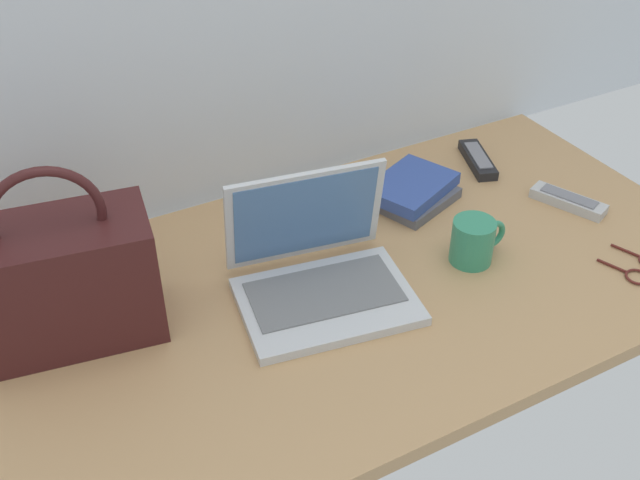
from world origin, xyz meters
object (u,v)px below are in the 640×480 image
Objects in this scene: remote_control_far at (567,200)px; handbag at (63,280)px; laptop at (319,271)px; coffee_mug at (474,241)px; book_stack at (411,191)px; remote_control_near at (478,159)px.

handbag is (-1.03, 0.11, 0.10)m from remote_control_far.
laptop reaches higher than coffee_mug.
laptop is 0.36m from book_stack.
remote_control_near is at bearing 50.22° from coffee_mug.
coffee_mug reaches higher than book_stack.
coffee_mug is 0.75m from handbag.
remote_control_far is (0.60, -0.00, -0.03)m from laptop.
remote_control_near is at bearing 22.69° from laptop.
remote_control_far is at bearing -31.42° from book_stack.
remote_control_near is 0.24m from remote_control_far.
coffee_mug is at bearing -93.11° from book_stack.
coffee_mug reaches higher than remote_control_far.
remote_control_near is at bearing 105.03° from remote_control_far.
remote_control_near is (0.24, 0.29, -0.03)m from coffee_mug.
remote_control_far is at bearing -5.88° from handbag.
coffee_mug is 0.53× the size of book_stack.
handbag reaches higher than book_stack.
handbag is at bearing -172.73° from remote_control_near.
handbag is at bearing 174.12° from remote_control_far.
coffee_mug is at bearing -169.33° from remote_control_far.
laptop is 2.07× the size of remote_control_near.
coffee_mug is 0.37m from remote_control_near.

